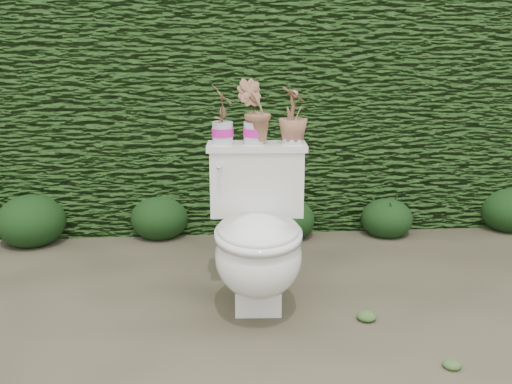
{
  "coord_description": "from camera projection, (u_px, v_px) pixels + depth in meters",
  "views": [
    {
      "loc": [
        -0.46,
        -2.56,
        1.29
      ],
      "look_at": [
        -0.24,
        0.16,
        0.55
      ],
      "focal_mm": 40.0,
      "sensor_mm": 36.0,
      "label": 1
    }
  ],
  "objects": [
    {
      "name": "hedge",
      "position": [
        273.0,
        107.0,
        4.17
      ],
      "size": [
        8.0,
        1.0,
        1.6
      ],
      "primitive_type": "cube",
      "color": "#2D531B",
      "rests_on": "ground"
    },
    {
      "name": "liriope_clump_4",
      "position": [
        387.0,
        215.0,
        3.84
      ],
      "size": [
        0.34,
        0.34,
        0.27
      ],
      "primitive_type": "ellipsoid",
      "color": "#193713",
      "rests_on": "ground"
    },
    {
      "name": "potted_plant_center",
      "position": [
        254.0,
        113.0,
        2.82
      ],
      "size": [
        0.19,
        0.16,
        0.3
      ],
      "primitive_type": "imported",
      "rotation": [
        0.0,
        0.0,
        3.0
      ],
      "color": "#3C7825",
      "rests_on": "toilet"
    },
    {
      "name": "ground",
      "position": [
        306.0,
        306.0,
        2.84
      ],
      "size": [
        60.0,
        60.0,
        0.0
      ],
      "primitive_type": "plane",
      "color": "brown",
      "rests_on": "ground"
    },
    {
      "name": "liriope_clump_2",
      "position": [
        159.0,
        213.0,
        3.81
      ],
      "size": [
        0.39,
        0.39,
        0.31
      ],
      "primitive_type": "ellipsoid",
      "color": "#193713",
      "rests_on": "ground"
    },
    {
      "name": "potted_plant_right",
      "position": [
        293.0,
        117.0,
        2.83
      ],
      "size": [
        0.18,
        0.18,
        0.27
      ],
      "primitive_type": "imported",
      "rotation": [
        0.0,
        0.0,
        1.83
      ],
      "color": "#3C7825",
      "rests_on": "toilet"
    },
    {
      "name": "liriope_clump_5",
      "position": [
        510.0,
        206.0,
        3.95
      ],
      "size": [
        0.39,
        0.39,
        0.31
      ],
      "primitive_type": "ellipsoid",
      "color": "#193713",
      "rests_on": "ground"
    },
    {
      "name": "toilet",
      "position": [
        258.0,
        239.0,
        2.74
      ],
      "size": [
        0.51,
        0.7,
        0.78
      ],
      "rotation": [
        0.0,
        0.0,
        -0.06
      ],
      "color": "silver",
      "rests_on": "ground"
    },
    {
      "name": "liriope_clump_3",
      "position": [
        288.0,
        215.0,
        3.8
      ],
      "size": [
        0.36,
        0.36,
        0.29
      ],
      "primitive_type": "ellipsoid",
      "color": "#193713",
      "rests_on": "ground"
    },
    {
      "name": "potted_plant_left",
      "position": [
        222.0,
        116.0,
        2.82
      ],
      "size": [
        0.11,
        0.15,
        0.28
      ],
      "primitive_type": "imported",
      "rotation": [
        0.0,
        0.0,
        1.61
      ],
      "color": "#3C7825",
      "rests_on": "toilet"
    },
    {
      "name": "liriope_clump_1",
      "position": [
        31.0,
        217.0,
        3.67
      ],
      "size": [
        0.43,
        0.43,
        0.35
      ],
      "primitive_type": "ellipsoid",
      "color": "#193713",
      "rests_on": "ground"
    }
  ]
}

